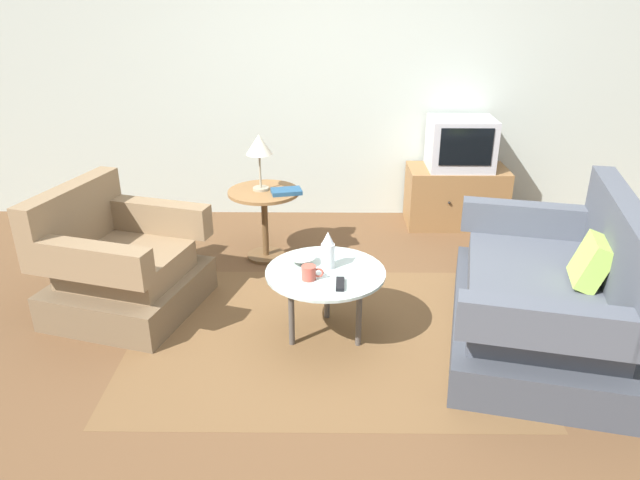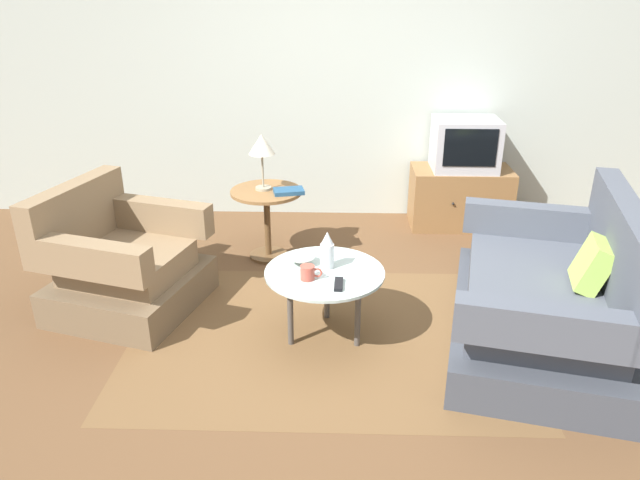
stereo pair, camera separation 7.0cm
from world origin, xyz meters
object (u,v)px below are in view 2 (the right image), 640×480
at_px(armchair, 122,266).
at_px(tv_remote_dark, 339,284).
at_px(vase, 327,251).
at_px(table_lamp, 262,146).
at_px(coffee_table, 325,277).
at_px(book, 289,191).
at_px(side_table, 267,209).
at_px(bowl, 301,260).
at_px(television, 465,144).
at_px(tv_stand, 460,197).
at_px(mug, 308,273).
at_px(couch, 548,301).

xyz_separation_m(armchair, tv_remote_dark, (1.46, -0.53, 0.17)).
distance_m(vase, tv_remote_dark, 0.26).
distance_m(table_lamp, tv_remote_dark, 1.54).
relative_size(coffee_table, book, 2.87).
xyz_separation_m(side_table, bowl, (0.33, -1.06, 0.07)).
bearing_deg(tv_remote_dark, television, 154.42).
relative_size(tv_stand, table_lamp, 2.00).
bearing_deg(mug, armchair, 160.46).
height_order(couch, tv_remote_dark, couch).
height_order(couch, television, television).
bearing_deg(book, television, 15.77).
xyz_separation_m(television, book, (-1.47, -0.80, -0.17)).
bearing_deg(bowl, mug, -74.84).
distance_m(tv_stand, mug, 2.37).
bearing_deg(side_table, mug, -72.92).
distance_m(coffee_table, tv_remote_dark, 0.21).
distance_m(tv_stand, book, 1.71).
bearing_deg(bowl, television, 53.58).
distance_m(television, table_lamp, 1.83).
bearing_deg(coffee_table, tv_stand, 58.03).
bearing_deg(tv_stand, book, -151.69).
bearing_deg(book, coffee_table, -87.19).
height_order(mug, book, book).
height_order(tv_stand, vase, vase).
bearing_deg(tv_stand, mug, -122.52).
bearing_deg(tv_stand, television, 90.00).
relative_size(tv_remote_dark, book, 0.59).
height_order(tv_stand, book, book).
height_order(tv_stand, table_lamp, table_lamp).
height_order(bowl, book, book).
height_order(armchair, book, armchair).
height_order(coffee_table, side_table, side_table).
xyz_separation_m(side_table, television, (1.66, 0.73, 0.34)).
bearing_deg(couch, mug, 105.62).
distance_m(coffee_table, mug, 0.17).
bearing_deg(armchair, bowl, 94.36).
xyz_separation_m(table_lamp, mug, (0.41, -1.28, -0.41)).
xyz_separation_m(vase, mug, (-0.11, -0.16, -0.07)).
height_order(vase, tv_remote_dark, vase).
xyz_separation_m(tv_remote_dark, book, (-0.38, 1.27, 0.12)).
xyz_separation_m(couch, coffee_table, (-1.34, 0.04, 0.12)).
bearing_deg(bowl, coffee_table, -31.67).
relative_size(couch, bowl, 10.04).
bearing_deg(side_table, tv_remote_dark, -67.07).
height_order(mug, tv_remote_dark, mug).
bearing_deg(vase, tv_stand, 57.66).
bearing_deg(mug, book, 99.78).
distance_m(side_table, table_lamp, 0.50).
xyz_separation_m(television, vase, (-1.16, -1.84, -0.18)).
xyz_separation_m(armchair, vase, (1.39, -0.30, 0.27)).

